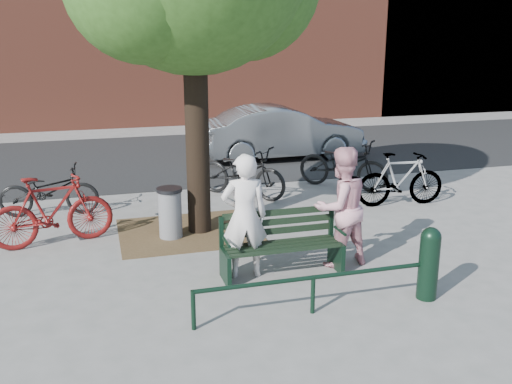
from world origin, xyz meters
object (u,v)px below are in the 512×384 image
object	(u,v)px
bollard	(429,261)
litter_bin	(170,213)
parked_car	(282,132)
person_left	(244,216)
person_right	(341,207)
bicycle_c	(242,172)
park_bench	(281,242)

from	to	relation	value
bollard	litter_bin	world-z (taller)	bollard
litter_bin	parked_car	bearing A→B (deg)	55.28
person_left	person_right	size ratio (longest dim) A/B	0.99
bollard	bicycle_c	world-z (taller)	bicycle_c
park_bench	bicycle_c	xyz separation A→B (m)	(0.47, 4.04, 0.07)
person_right	bicycle_c	distance (m)	4.02
person_right	bollard	distance (m)	1.56
person_left	person_right	world-z (taller)	person_right
person_left	bollard	distance (m)	2.55
park_bench	litter_bin	bearing A→B (deg)	124.79
person_left	parked_car	size ratio (longest dim) A/B	0.40
park_bench	bicycle_c	size ratio (longest dim) A/B	0.84
bollard	litter_bin	size ratio (longest dim) A/B	1.12
parked_car	litter_bin	bearing A→B (deg)	144.74
person_right	bicycle_c	bearing A→B (deg)	-94.46
bicycle_c	bollard	bearing A→B (deg)	-123.24
person_right	parked_car	xyz separation A→B (m)	(1.54, 7.37, -0.17)
person_right	parked_car	world-z (taller)	person_right
park_bench	bollard	distance (m)	2.06
litter_bin	parked_car	size ratio (longest dim) A/B	0.20
park_bench	bicycle_c	bearing A→B (deg)	83.34
person_right	parked_car	size ratio (longest dim) A/B	0.41
bollard	litter_bin	distance (m)	4.36
park_bench	litter_bin	world-z (taller)	park_bench
park_bench	bollard	xyz separation A→B (m)	(1.60, -1.30, 0.05)
person_left	bollard	xyz separation A→B (m)	(2.12, -1.37, -0.37)
bollard	parked_car	world-z (taller)	parked_car
person_right	litter_bin	bearing A→B (deg)	-50.32
litter_bin	person_right	bearing A→B (deg)	-39.00
person_left	bollard	world-z (taller)	person_left
person_right	bicycle_c	world-z (taller)	person_right
bicycle_c	parked_car	bearing A→B (deg)	14.12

